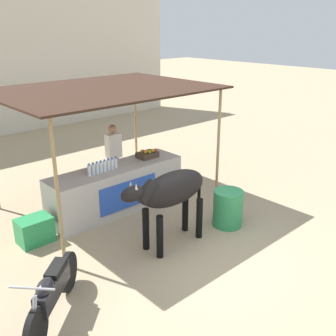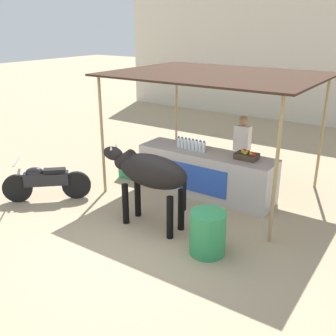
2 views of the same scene
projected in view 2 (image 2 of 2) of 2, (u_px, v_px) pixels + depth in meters
name	position (u px, v px, depth m)	size (l,w,h in m)	color
ground_plane	(144.00, 236.00, 6.91)	(60.00, 60.00, 0.00)	tan
building_wall_far	(316.00, 52.00, 13.86)	(16.00, 0.50, 5.07)	beige
stall_counter	(206.00, 173.00, 8.45)	(3.00, 0.82, 0.96)	#B2ADA8
stall_awning	(216.00, 78.00, 8.00)	(4.20, 3.20, 2.56)	#382319
water_bottle_row	(191.00, 145.00, 8.39)	(0.70, 0.07, 0.25)	silver
fruit_crate	(247.00, 155.00, 7.83)	(0.44, 0.32, 0.18)	#3F3326
vendor_behind_counter	(241.00, 152.00, 8.66)	(0.34, 0.22, 1.65)	#383842
cooler_box	(134.00, 168.00, 9.47)	(0.60, 0.44, 0.48)	#268C4C
water_barrel	(208.00, 233.00, 6.28)	(0.58, 0.58, 0.73)	#2D8C51
cow	(150.00, 173.00, 6.93)	(1.82, 0.54, 1.44)	black
motorcycle_parked	(46.00, 181.00, 8.17)	(1.38, 1.28, 0.90)	black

